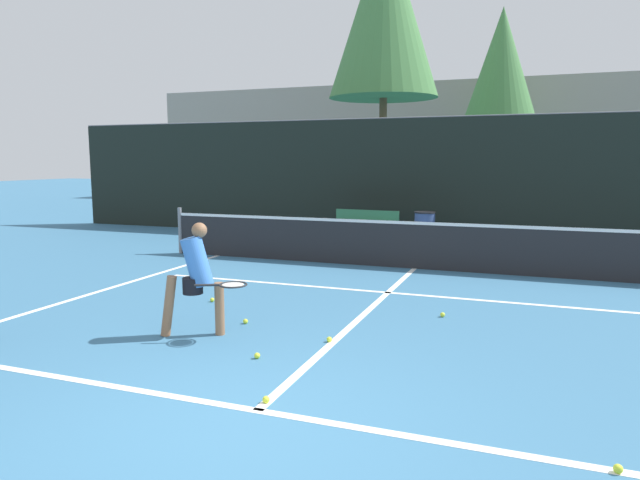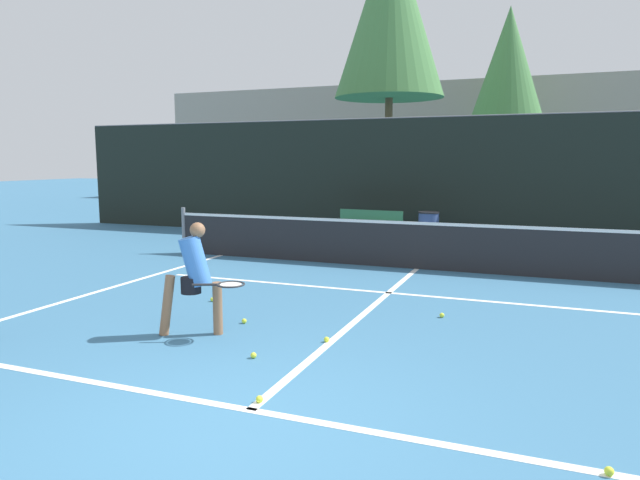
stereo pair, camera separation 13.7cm
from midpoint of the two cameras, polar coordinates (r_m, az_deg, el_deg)
The scene contains 21 objects.
ground_plane at distance 4.88m, azimuth -8.47°, elevation -18.33°, with size 100.00×100.00×0.00m, color teal.
court_baseline_near at distance 5.19m, azimuth -6.19°, elevation -16.55°, with size 11.00×0.10×0.01m, color white.
court_service_line at distance 9.45m, azimuth 7.28°, elevation -5.26°, with size 8.25×0.10×0.01m, color white.
court_center_mark at distance 8.27m, azimuth 5.14°, elevation -7.14°, with size 0.10×6.99×0.01m, color white.
court_sideline_left at distance 10.43m, azimuth -19.48°, elevation -4.40°, with size 0.10×7.99×0.01m, color white.
net at distance 11.50m, azimuth 10.05°, elevation -0.37°, with size 11.09×0.09×1.07m.
fence_back at distance 15.73m, azimuth 13.33°, elevation 5.95°, with size 24.00×0.06×3.33m.
player_practicing at distance 7.17m, azimuth -11.86°, elevation -3.35°, with size 1.18×0.47×1.41m.
tennis_ball_scattered_0 at distance 7.72m, azimuth -7.09°, elevation -8.04°, with size 0.07×0.07×0.07m, color #D1E033.
tennis_ball_scattered_1 at distance 8.96m, azimuth -10.27°, elevation -5.86°, with size 0.07×0.07×0.07m, color #D1E033.
tennis_ball_scattered_2 at distance 8.13m, azimuth 12.57°, elevation -7.35°, with size 0.07×0.07×0.07m, color #D1E033.
tennis_ball_scattered_3 at distance 4.71m, azimuth 27.74°, elevation -19.79°, with size 0.07×0.07×0.07m, color #D1E033.
tennis_ball_scattered_4 at distance 6.41m, azimuth -6.05°, elevation -11.39°, with size 0.07×0.07×0.07m, color #D1E033.
tennis_ball_scattered_5 at distance 6.91m, azimuth 1.24°, elevation -9.91°, with size 0.07×0.07×0.07m, color #D1E033.
tennis_ball_scattered_6 at distance 5.32m, azimuth -5.27°, elevation -15.57°, with size 0.07×0.07×0.07m, color #D1E033.
courtside_bench at distance 14.96m, azimuth 5.21°, elevation 1.49°, with size 1.79×0.54×0.86m.
trash_bin at distance 14.70m, azimuth 11.05°, elevation 1.12°, with size 0.54×0.54×0.87m.
parked_car at distance 18.75m, azimuth 28.46°, elevation 2.41°, with size 1.65×4.25×1.54m.
tree_west at distance 25.74m, azimuth 18.46°, elevation 16.01°, with size 3.15×3.15×8.40m.
tree_mid at distance 22.13m, azimuth 7.25°, elevation 21.85°, with size 3.97×3.97×10.59m.
building_far at distance 29.88m, azimuth 17.33°, elevation 9.24°, with size 36.00×2.40×6.00m, color gray.
Camera 2 is at (2.27, -3.76, 2.16)m, focal length 32.00 mm.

